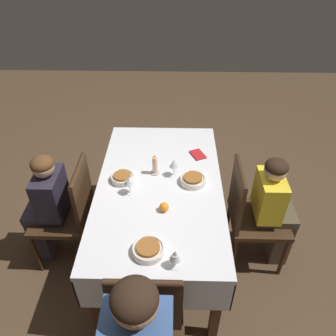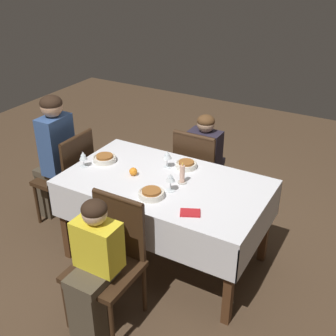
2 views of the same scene
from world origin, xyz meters
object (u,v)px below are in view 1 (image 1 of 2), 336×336
(chair_south, at_px, (70,210))
(person_child_dark, at_px, (46,205))
(person_child_yellow, at_px, (274,208))
(bowl_south, at_px, (122,177))
(bowl_north, at_px, (193,180))
(napkin_red_folded, at_px, (198,155))
(wine_glass_north, at_px, (174,164))
(bowl_east, at_px, (148,249))
(orange_fruit, at_px, (164,207))
(candle_centerpiece, at_px, (155,166))
(wine_glass_east, at_px, (175,256))
(wine_glass_south, at_px, (129,181))
(chair_north, at_px, (250,212))
(dining_table, at_px, (160,194))

(chair_south, xyz_separation_m, person_child_dark, (-0.00, -0.17, 0.05))
(person_child_yellow, bearing_deg, bowl_south, 86.53)
(person_child_yellow, height_order, bowl_north, person_child_yellow)
(napkin_red_folded, bearing_deg, wine_glass_north, -36.50)
(bowl_east, bearing_deg, orange_fruit, 166.61)
(person_child_yellow, bearing_deg, candle_centerpiece, 80.20)
(wine_glass_east, height_order, orange_fruit, wine_glass_east)
(person_child_yellow, distance_m, candle_centerpiece, 0.96)
(chair_south, distance_m, person_child_dark, 0.18)
(bowl_north, height_order, wine_glass_north, wine_glass_north)
(person_child_yellow, bearing_deg, wine_glass_south, 93.60)
(napkin_red_folded, bearing_deg, chair_north, 45.16)
(chair_south, distance_m, wine_glass_north, 0.89)
(dining_table, height_order, wine_glass_south, wine_glass_south)
(dining_table, distance_m, wine_glass_north, 0.25)
(candle_centerpiece, bearing_deg, wine_glass_south, -36.29)
(candle_centerpiece, bearing_deg, person_child_yellow, 80.20)
(person_child_dark, relative_size, bowl_north, 5.32)
(candle_centerpiece, xyz_separation_m, napkin_red_folded, (-0.24, 0.34, -0.06))
(wine_glass_north, bearing_deg, chair_north, 77.08)
(chair_north, height_order, orange_fruit, chair_north)
(wine_glass_south, bearing_deg, wine_glass_north, 123.42)
(bowl_south, bearing_deg, orange_fruit, 46.31)
(wine_glass_north, height_order, wine_glass_south, same)
(person_child_dark, distance_m, candle_centerpiece, 0.89)
(bowl_east, bearing_deg, wine_glass_north, 168.58)
(person_child_dark, height_order, napkin_red_folded, person_child_dark)
(person_child_dark, relative_size, wine_glass_east, 7.45)
(person_child_dark, height_order, candle_centerpiece, person_child_dark)
(person_child_yellow, relative_size, bowl_east, 5.26)
(bowl_east, bearing_deg, person_child_dark, -124.32)
(dining_table, distance_m, bowl_south, 0.31)
(person_child_yellow, distance_m, orange_fruit, 0.90)
(person_child_dark, bearing_deg, wine_glass_north, 98.51)
(chair_south, bearing_deg, wine_glass_south, 83.34)
(person_child_yellow, height_order, napkin_red_folded, person_child_yellow)
(person_child_yellow, bearing_deg, bowl_north, 84.83)
(person_child_yellow, bearing_deg, chair_south, 90.36)
(candle_centerpiece, bearing_deg, bowl_north, 70.45)
(bowl_north, relative_size, napkin_red_folded, 1.16)
(chair_north, height_order, bowl_north, chair_north)
(person_child_yellow, xyz_separation_m, wine_glass_south, (0.07, -1.08, 0.31))
(person_child_yellow, relative_size, person_child_dark, 1.00)
(wine_glass_north, bearing_deg, wine_glass_east, 1.03)
(wine_glass_east, bearing_deg, chair_north, 139.06)
(dining_table, relative_size, bowl_east, 8.21)
(person_child_dark, relative_size, wine_glass_south, 6.90)
(wine_glass_east, xyz_separation_m, bowl_north, (-0.73, 0.13, -0.07))
(wine_glass_east, relative_size, bowl_south, 0.79)
(wine_glass_east, relative_size, wine_glass_south, 0.93)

